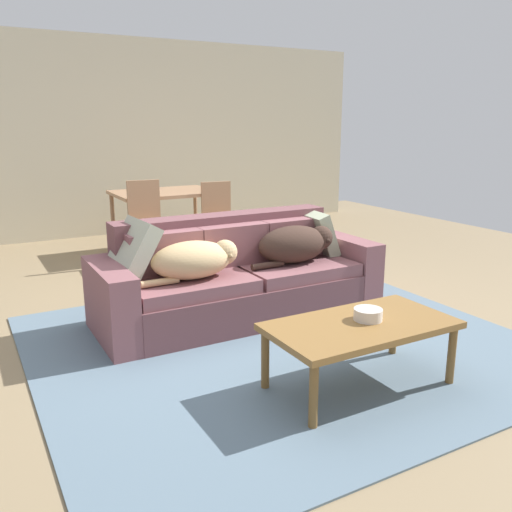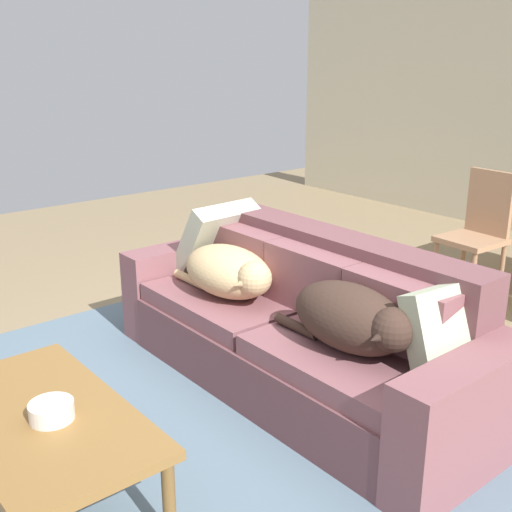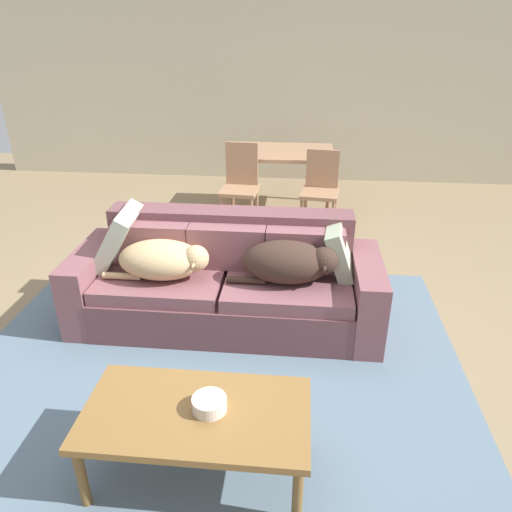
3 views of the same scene
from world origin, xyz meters
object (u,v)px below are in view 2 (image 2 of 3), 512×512
couch (302,330)px  coffee_table (43,423)px  throw_pillow_by_right_arm (445,330)px  bowl_on_coffee_table (52,411)px  dog_on_right_cushion (353,318)px  throw_pillow_by_left_arm (216,238)px  dining_chair_near_left (478,229)px  dog_on_left_cushion (230,272)px

couch → coffee_table: bearing=-86.9°
throw_pillow_by_right_arm → couch: bearing=-176.9°
couch → bowl_on_coffee_table: couch is taller
couch → dog_on_right_cushion: bearing=-15.7°
couch → throw_pillow_by_left_arm: size_ratio=4.90×
couch → dining_chair_near_left: (-0.13, 1.90, 0.20)m
throw_pillow_by_left_arm → coffee_table: size_ratio=0.42×
coffee_table → dog_on_left_cushion: bearing=111.1°
dog_on_right_cushion → throw_pillow_by_left_arm: 1.35m
dog_on_right_cushion → coffee_table: size_ratio=0.71×
couch → coffee_table: couch is taller
throw_pillow_by_right_arm → dining_chair_near_left: 2.11m
dog_on_left_cushion → dining_chair_near_left: (0.30, 2.06, -0.05)m
dog_on_left_cushion → bowl_on_coffee_table: bearing=-66.0°
dog_on_right_cushion → bowl_on_coffee_table: dog_on_right_cushion is taller
dog_on_right_cushion → couch: bearing=164.3°
throw_pillow_by_left_arm → bowl_on_coffee_table: bearing=-56.7°
couch → dining_chair_near_left: dining_chair_near_left is taller
throw_pillow_by_left_arm → bowl_on_coffee_table: throw_pillow_by_left_arm is taller
dog_on_left_cushion → coffee_table: (0.51, -1.31, -0.20)m
throw_pillow_by_left_arm → throw_pillow_by_right_arm: throw_pillow_by_left_arm is taller
throw_pillow_by_right_arm → bowl_on_coffee_table: 1.67m
throw_pillow_by_left_arm → dining_chair_near_left: 1.99m
dog_on_right_cushion → coffee_table: bearing=-106.9°
bowl_on_coffee_table → dining_chair_near_left: 3.37m
dog_on_left_cushion → throw_pillow_by_right_arm: size_ratio=2.03×
dog_on_right_cushion → coffee_table: (-0.41, -1.33, -0.22)m
coffee_table → dining_chair_near_left: 3.39m
bowl_on_coffee_table → throw_pillow_by_right_arm: bearing=64.6°
coffee_table → dining_chair_near_left: size_ratio=1.18×
dog_on_left_cushion → throw_pillow_by_left_arm: size_ratio=1.66×
throw_pillow_by_left_arm → throw_pillow_by_right_arm: 1.70m
bowl_on_coffee_table → dog_on_left_cushion: bearing=113.8°
dining_chair_near_left → dog_on_left_cushion: bearing=-94.5°
dining_chair_near_left → couch: bearing=-82.3°
bowl_on_coffee_table → throw_pillow_by_left_arm: bearing=123.3°
dog_on_right_cushion → dining_chair_near_left: dining_chair_near_left is taller
dog_on_left_cushion → coffee_table: bearing=-68.7°
couch → dog_on_left_cushion: size_ratio=2.96×
throw_pillow_by_right_arm → dining_chair_near_left: dining_chair_near_left is taller
couch → bowl_on_coffee_table: (0.14, -1.46, 0.13)m
dog_on_right_cushion → bowl_on_coffee_table: size_ratio=4.60×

